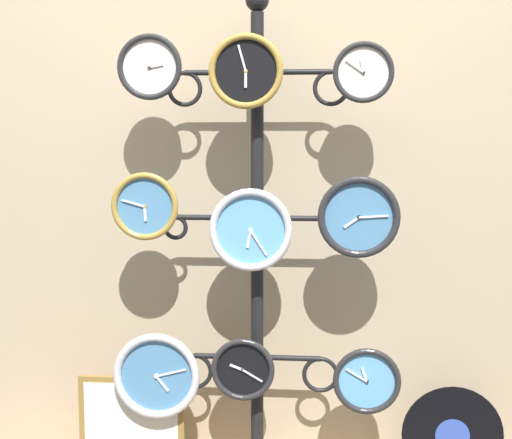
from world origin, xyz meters
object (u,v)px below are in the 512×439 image
(clock_middle_center, at_px, (251,230))
(clock_bottom_center, at_px, (243,369))
(picture_frame, at_px, (132,426))
(clock_bottom_right, at_px, (367,381))
(clock_middle_left, at_px, (145,206))
(clock_top_center, at_px, (246,71))
(display_stand, at_px, (257,327))
(clock_top_left, at_px, (150,67))
(clock_middle_right, at_px, (359,217))
(vinyl_record, at_px, (452,435))
(clock_top_right, at_px, (363,72))
(clock_bottom_left, at_px, (157,376))

(clock_middle_center, bearing_deg, clock_bottom_center, 151.05)
(picture_frame, bearing_deg, clock_bottom_right, -2.69)
(clock_middle_left, bearing_deg, clock_top_center, 2.64)
(clock_top_center, relative_size, picture_frame, 0.65)
(clock_middle_left, relative_size, clock_bottom_center, 1.04)
(display_stand, relative_size, picture_frame, 4.63)
(clock_top_left, xyz_separation_m, picture_frame, (-0.10, 0.03, -1.29))
(clock_top_center, bearing_deg, clock_middle_center, -8.71)
(clock_bottom_right, bearing_deg, display_stand, 166.76)
(display_stand, height_order, clock_top_center, display_stand)
(clock_middle_right, bearing_deg, clock_middle_center, 178.64)
(clock_top_left, distance_m, clock_top_center, 0.33)
(clock_middle_center, distance_m, clock_bottom_center, 0.50)
(clock_top_left, bearing_deg, clock_middle_right, -1.89)
(vinyl_record, bearing_deg, clock_top_center, -175.16)
(clock_top_right, relative_size, clock_middle_right, 0.73)
(clock_bottom_right, bearing_deg, clock_top_right, 151.17)
(clock_middle_left, distance_m, clock_middle_center, 0.38)
(clock_top_center, bearing_deg, clock_middle_left, -177.36)
(display_stand, bearing_deg, vinyl_record, -2.37)
(clock_top_center, height_order, clock_bottom_right, clock_top_center)
(vinyl_record, bearing_deg, clock_top_left, -177.33)
(clock_middle_left, xyz_separation_m, vinyl_record, (1.08, 0.08, -0.82))
(clock_top_right, bearing_deg, display_stand, 168.11)
(clock_bottom_left, relative_size, picture_frame, 0.80)
(display_stand, height_order, clock_top_right, display_stand)
(clock_middle_right, distance_m, clock_bottom_left, 0.91)
(clock_top_center, distance_m, picture_frame, 1.35)
(clock_bottom_left, bearing_deg, clock_top_center, 0.71)
(clock_top_center, height_order, vinyl_record, clock_top_center)
(clock_top_left, bearing_deg, clock_top_center, -2.15)
(clock_top_left, xyz_separation_m, clock_middle_center, (0.35, -0.01, -0.56))
(clock_top_right, height_order, clock_middle_center, clock_top_right)
(clock_middle_left, relative_size, vinyl_record, 0.66)
(clock_top_right, height_order, clock_middle_left, clock_top_right)
(vinyl_record, distance_m, picture_frame, 1.16)
(clock_bottom_center, bearing_deg, vinyl_record, 3.70)
(clock_middle_center, bearing_deg, display_stand, 81.19)
(clock_bottom_left, relative_size, vinyl_record, 0.87)
(clock_top_left, height_order, clock_middle_right, clock_top_left)
(clock_top_left, height_order, clock_bottom_left, clock_top_left)
(picture_frame, bearing_deg, clock_middle_center, -5.33)
(clock_middle_left, bearing_deg, clock_top_right, 2.37)
(clock_top_right, distance_m, clock_bottom_center, 1.11)
(display_stand, bearing_deg, clock_bottom_right, -13.24)
(clock_top_center, xyz_separation_m, clock_middle_right, (0.39, -0.01, -0.49))
(display_stand, bearing_deg, picture_frame, -173.52)
(clock_middle_left, relative_size, clock_middle_right, 0.85)
(clock_middle_center, relative_size, clock_middle_right, 1.03)
(clock_top_left, xyz_separation_m, clock_top_center, (0.33, -0.01, -0.02))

